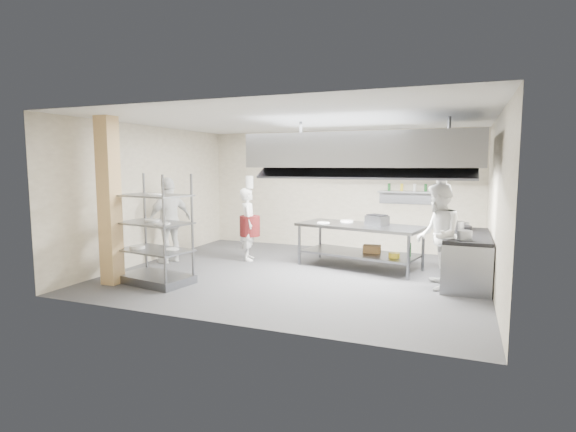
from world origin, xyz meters
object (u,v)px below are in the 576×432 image
at_px(chef_line, 438,236).
at_px(griddle, 377,221).
at_px(stockpot, 456,227).
at_px(chef_head, 248,224).
at_px(island, 359,246).
at_px(pass_rack, 154,229).
at_px(chef_plating, 170,220).
at_px(cooking_range, 466,260).

bearing_deg(chef_line, griddle, -137.50).
bearing_deg(stockpot, chef_head, 178.30).
relative_size(griddle, stockpot, 1.37).
distance_m(island, griddle, 0.66).
bearing_deg(stockpot, pass_rack, -155.79).
height_order(pass_rack, chef_line, pass_rack).
height_order(chef_line, griddle, chef_line).
xyz_separation_m(island, chef_plating, (-4.00, -1.01, 0.48)).
distance_m(island, pass_rack, 4.14).
distance_m(chef_line, stockpot, 0.82).
distance_m(island, chef_line, 1.97).
distance_m(pass_rack, griddle, 4.40).
height_order(chef_line, stockpot, chef_line).
relative_size(cooking_range, chef_plating, 1.06).
relative_size(pass_rack, stockpot, 6.76).
height_order(cooking_range, chef_plating, chef_plating).
distance_m(island, chef_head, 2.53).
distance_m(cooking_range, griddle, 1.90).
bearing_deg(pass_rack, chef_head, 83.49).
height_order(chef_plating, stockpot, chef_plating).
xyz_separation_m(chef_plating, griddle, (4.35, 1.04, 0.07)).
bearing_deg(chef_line, island, -129.89).
relative_size(cooking_range, stockpot, 6.79).
xyz_separation_m(chef_line, griddle, (-1.25, 1.08, 0.09)).
bearing_deg(griddle, stockpot, 15.83).
xyz_separation_m(chef_head, chef_plating, (-1.50, -0.85, 0.12)).
bearing_deg(cooking_range, chef_plating, -175.05).
bearing_deg(griddle, cooking_range, 11.03).
xyz_separation_m(cooking_range, chef_plating, (-6.08, -0.53, 0.52)).
bearing_deg(pass_rack, chef_line, 27.25).
xyz_separation_m(cooking_range, chef_head, (-4.58, 0.33, 0.40)).
height_order(chef_head, griddle, chef_head).
relative_size(cooking_range, griddle, 4.95).
height_order(island, pass_rack, pass_rack).
bearing_deg(griddle, island, -147.54).
xyz_separation_m(island, chef_line, (1.60, -1.05, 0.47)).
xyz_separation_m(chef_plating, stockpot, (5.88, 0.72, 0.06)).
relative_size(pass_rack, griddle, 4.92).
bearing_deg(stockpot, chef_plating, -172.98).
bearing_deg(chef_head, chef_line, -127.39).
xyz_separation_m(island, chef_head, (-2.50, -0.16, 0.36)).
bearing_deg(chef_head, chef_plating, 94.52).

